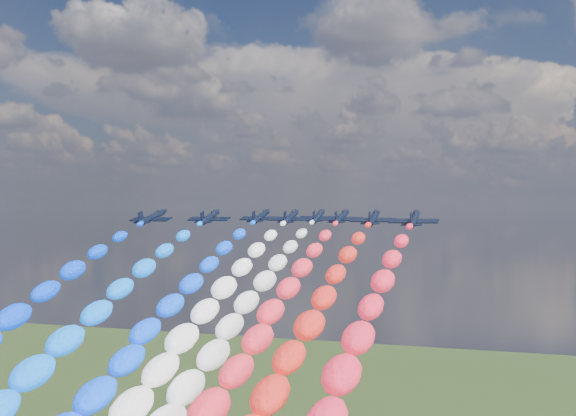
% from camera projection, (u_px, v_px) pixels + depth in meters
% --- Properties ---
extents(jet_0, '(10.05, 13.28, 5.75)m').
position_uv_depth(jet_0, '(152.00, 217.00, 163.27)').
color(jet_0, black).
extents(jet_1, '(10.05, 13.28, 5.75)m').
position_uv_depth(jet_1, '(210.00, 217.00, 167.52)').
color(jet_1, black).
extents(trail_1, '(6.24, 109.36, 49.76)m').
position_uv_depth(trail_1, '(51.00, 376.00, 113.95)').
color(trail_1, '#096DFC').
extents(jet_2, '(9.27, 12.72, 5.75)m').
position_uv_depth(jet_2, '(261.00, 216.00, 176.68)').
color(jet_2, black).
extents(trail_2, '(6.24, 109.36, 49.76)m').
position_uv_depth(trail_2, '(136.00, 363.00, 123.12)').
color(trail_2, '#0944FF').
extents(jet_3, '(9.85, 13.14, 5.75)m').
position_uv_depth(jet_3, '(291.00, 217.00, 169.73)').
color(jet_3, black).
extents(trail_3, '(6.24, 109.36, 49.76)m').
position_uv_depth(trail_3, '(172.00, 372.00, 116.17)').
color(trail_3, white).
extents(jet_4, '(10.06, 13.29, 5.75)m').
position_uv_depth(jet_4, '(318.00, 216.00, 181.45)').
color(jet_4, black).
extents(trail_4, '(6.24, 109.36, 49.76)m').
position_uv_depth(trail_4, '(222.00, 357.00, 127.88)').
color(trail_4, silver).
extents(jet_5, '(9.38, 12.80, 5.75)m').
position_uv_depth(jet_5, '(341.00, 217.00, 168.83)').
color(jet_5, black).
extents(trail_5, '(6.24, 109.36, 49.76)m').
position_uv_depth(trail_5, '(245.00, 374.00, 115.26)').
color(trail_5, '#F6293D').
extents(jet_6, '(9.86, 13.15, 5.75)m').
position_uv_depth(jet_6, '(374.00, 218.00, 154.83)').
color(jet_6, black).
extents(trail_6, '(6.24, 109.36, 49.76)m').
position_uv_depth(trail_6, '(281.00, 397.00, 101.27)').
color(trail_6, red).
extents(jet_7, '(9.78, 13.09, 5.75)m').
position_uv_depth(jet_7, '(414.00, 219.00, 143.60)').
color(jet_7, black).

